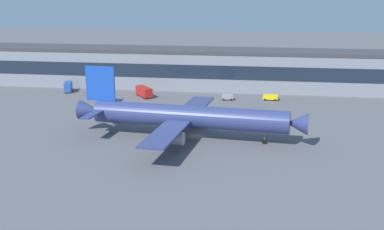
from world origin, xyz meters
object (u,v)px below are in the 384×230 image
airliner (186,117)px  baggage_tug (228,97)px  fuel_truck (144,91)px  stair_truck (68,86)px  pushback_tractor (270,97)px

airliner → baggage_tug: airliner is taller
baggage_tug → fuel_truck: bearing=178.3°
fuel_truck → stair_truck: bearing=172.3°
stair_truck → fuel_truck: 28.88m
pushback_tractor → stair_truck: 71.39m
pushback_tractor → baggage_tug: bearing=-171.6°
baggage_tug → stair_truck: size_ratio=0.60×
pushback_tractor → fuel_truck: fuel_truck is taller
stair_truck → fuel_truck: size_ratio=0.77×
pushback_tractor → stair_truck: bearing=177.8°
airliner → stair_truck: size_ratio=9.07×
stair_truck → fuel_truck: (28.62, -3.88, -0.10)m
airliner → pushback_tractor: airliner is taller
baggage_tug → stair_truck: 57.54m
airliner → fuel_truck: airliner is taller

